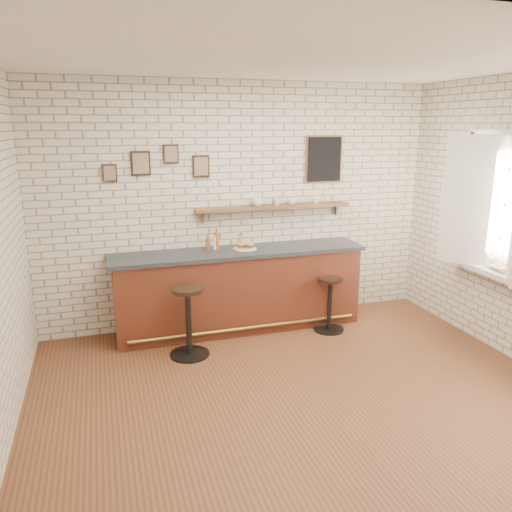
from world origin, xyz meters
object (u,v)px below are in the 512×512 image
Objects in this scene: book_lower at (495,270)px; shelf_cup_b at (277,202)px; bitters_bottle_brown at (208,244)px; bitters_bottle_amber at (217,241)px; condiment_bottle_yellow at (240,242)px; shelf_cup_a at (257,202)px; bitters_bottle_white at (215,243)px; bar_stool_left at (189,320)px; book_upper at (493,268)px; sandwich_plate at (245,249)px; shelf_cup_c at (291,201)px; shelf_cup_d at (316,200)px; bar_stool_right at (330,302)px; bar_counter at (239,289)px; ciabatta_sandwich at (246,245)px.

shelf_cup_b is at bearing 150.95° from book_lower.
bitters_bottle_brown is 1.02m from shelf_cup_b.
bitters_bottle_amber is 0.91m from shelf_cup_b.
condiment_bottle_yellow is (0.29, 0.00, -0.03)m from bitters_bottle_amber.
shelf_cup_a reaches higher than book_lower.
condiment_bottle_yellow is 2.92m from book_lower.
bitters_bottle_white is 0.26× the size of bar_stool_left.
bitters_bottle_white is at bearing 138.39° from shelf_cup_b.
bitters_bottle_white reaches higher than book_upper.
sandwich_plate is at bearing -16.42° from bitters_bottle_white.
sandwich_plate is 1.14× the size of bitters_bottle_amber.
condiment_bottle_yellow is 2.90m from book_upper.
bitters_bottle_brown is 3.26m from book_lower.
shelf_cup_d is (0.33, 0.00, -0.00)m from shelf_cup_c.
sandwich_plate reaches higher than bar_stool_right.
bitters_bottle_amber is 0.31× the size of bar_stool_left.
sandwich_plate is at bearing -162.51° from shelf_cup_d.
bar_counter is 1.10m from shelf_cup_a.
sandwich_plate is 0.60m from shelf_cup_a.
shelf_cup_b is at bearing 8.57° from condiment_bottle_yellow.
bitters_bottle_brown is 0.27× the size of bar_stool_right.
book_upper is (2.49, -1.43, 0.45)m from bar_counter.
sandwich_plate is 0.36× the size of bar_stool_left.
book_upper reaches higher than bar_stool_right.
book_lower is (2.85, -1.58, -0.14)m from bitters_bottle_brown.
bitters_bottle_amber reaches higher than book_lower.
bar_stool_right is at bearing -24.16° from ciabatta_sandwich.
shelf_cup_a is (0.56, 0.08, 0.46)m from bitters_bottle_white.
ciabatta_sandwich is 1.25m from bar_stool_right.
shelf_cup_b is 0.40× the size of book_lower.
book_lower is at bearing -146.21° from shelf_cup_c.
shelf_cup_c is 0.33m from shelf_cup_d.
bitters_bottle_amber is 1.58m from bar_stool_right.
shelf_cup_d is (0.53, 0.00, -0.00)m from shelf_cup_b.
bitters_bottle_amber is at bearing 157.62° from bar_stool_right.
shelf_cup_c is at bearing 147.94° from book_lower.
bitters_bottle_brown is at bearing 160.65° from bar_counter.
book_lower is (3.24, -0.88, 0.52)m from bar_stool_left.
shelf_cup_b reaches higher than shelf_cup_d.
book_lower is at bearing -87.45° from shelf_cup_b.
condiment_bottle_yellow is 1.34m from bar_stool_right.
condiment_bottle_yellow is at bearing -168.45° from shelf_cup_d.
shelf_cup_d reaches higher than bar_stool_right.
book_upper is (2.85, -1.55, -0.12)m from bitters_bottle_brown.
shelf_cup_a is at bearing 133.06° from shelf_cup_b.
ciabatta_sandwich is at bearing -66.22° from condiment_bottle_yellow.
bitters_bottle_white is 0.73m from shelf_cup_a.
sandwich_plate reaches higher than bar_counter.
ciabatta_sandwich is at bearing -13.08° from bitters_bottle_brown.
condiment_bottle_yellow is 0.73× the size of book_lower.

